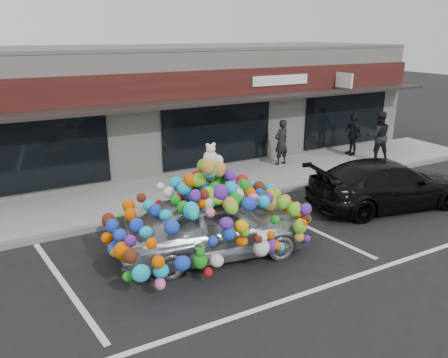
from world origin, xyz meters
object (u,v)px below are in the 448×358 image
toy_car (212,219)px  black_sedan (387,184)px  pedestrian_b (378,136)px  pedestrian_c (353,134)px  pedestrian_a (281,142)px

toy_car → black_sedan: (5.73, 0.22, -0.19)m
toy_car → black_sedan: 5.74m
pedestrian_b → pedestrian_c: size_ratio=1.15×
toy_car → pedestrian_b: bearing=-59.2°
black_sedan → pedestrian_a: bearing=16.4°
pedestrian_b → pedestrian_c: pedestrian_b is taller
black_sedan → pedestrian_c: pedestrian_c is taller
pedestrian_a → pedestrian_c: 3.30m
toy_car → black_sedan: bearing=-78.6°
pedestrian_a → toy_car: bearing=33.5°
toy_car → pedestrian_c: size_ratio=2.86×
toy_car → pedestrian_a: toy_car is taller
pedestrian_b → black_sedan: bearing=73.8°
black_sedan → pedestrian_b: pedestrian_b is taller
pedestrian_a → pedestrian_b: (3.53, -1.29, 0.10)m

